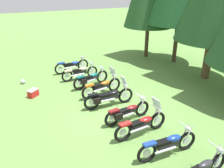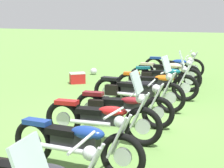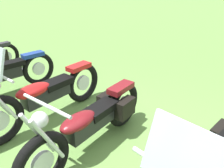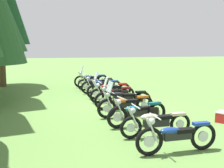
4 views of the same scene
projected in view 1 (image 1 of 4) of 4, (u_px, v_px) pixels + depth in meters
name	position (u px, v px, depth m)	size (l,w,h in m)	color
ground_plane	(119.00, 112.00, 10.28)	(80.00, 80.00, 0.00)	#608C42
motorcycle_0	(72.00, 65.00, 14.67)	(0.65, 2.26, 1.02)	black
motorcycle_1	(80.00, 72.00, 13.62)	(0.71, 2.26, 0.99)	black
motorcycle_2	(91.00, 79.00, 12.66)	(0.83, 2.22, 1.03)	black
motorcycle_3	(102.00, 86.00, 11.69)	(0.74, 2.30, 1.39)	black
motorcycle_4	(109.00, 97.00, 10.61)	(0.71, 2.44, 1.39)	black
motorcycle_5	(127.00, 112.00, 9.48)	(0.74, 2.20, 1.00)	black
motorcycle_6	(142.00, 124.00, 8.62)	(0.71, 2.32, 1.38)	black
motorcycle_7	(168.00, 144.00, 7.56)	(0.64, 2.28, 1.01)	black
picnic_cooler	(33.00, 93.00, 11.64)	(0.57, 0.60, 0.38)	red
dropped_helmet	(23.00, 81.00, 13.13)	(0.27, 0.27, 0.27)	silver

